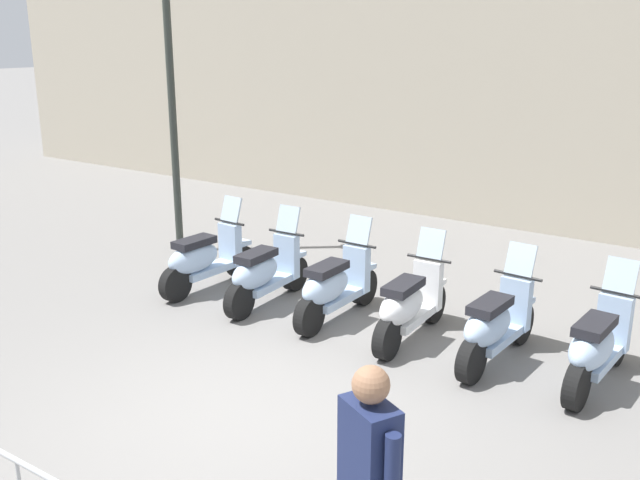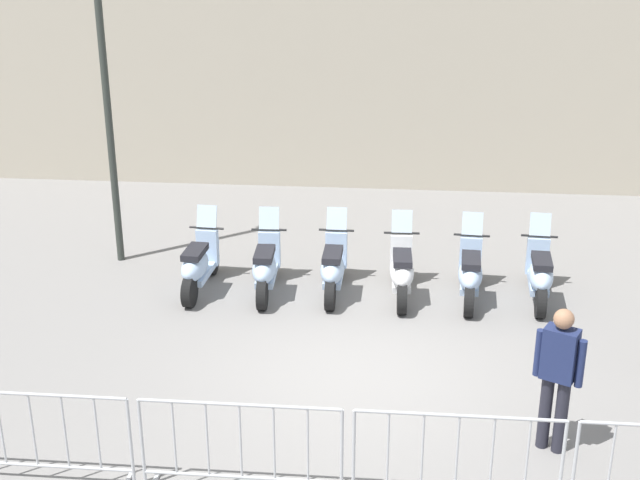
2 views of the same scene
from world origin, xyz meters
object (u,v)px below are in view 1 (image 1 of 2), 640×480
(motorcycle_1, at_px, (264,273))
(street_lamp, at_px, (168,31))
(motorcycle_2, at_px, (334,287))
(motorcycle_5, at_px, (597,347))
(motorcycle_3, at_px, (409,305))
(motorcycle_0, at_px, (204,259))
(motorcycle_4, at_px, (495,325))

(motorcycle_1, relative_size, street_lamp, 0.30)
(motorcycle_2, xyz_separation_m, motorcycle_5, (3.13, 0.28, 0.00))
(motorcycle_2, distance_m, motorcycle_3, 1.05)
(motorcycle_5, bearing_deg, motorcycle_2, -174.93)
(motorcycle_0, bearing_deg, motorcycle_4, 5.31)
(motorcycle_0, bearing_deg, motorcycle_5, 5.82)
(motorcycle_1, height_order, street_lamp, street_lamp)
(motorcycle_4, relative_size, motorcycle_5, 1.00)
(motorcycle_2, bearing_deg, motorcycle_1, -171.23)
(motorcycle_4, relative_size, street_lamp, 0.30)
(motorcycle_1, relative_size, motorcycle_5, 1.00)
(motorcycle_2, bearing_deg, motorcycle_0, -173.07)
(motorcycle_0, xyz_separation_m, street_lamp, (-1.73, 1.03, 3.04))
(motorcycle_3, distance_m, motorcycle_4, 1.04)
(motorcycle_3, distance_m, street_lamp, 5.78)
(motorcycle_4, bearing_deg, motorcycle_5, 7.83)
(motorcycle_2, bearing_deg, motorcycle_5, 5.07)
(motorcycle_0, height_order, motorcycle_5, same)
(street_lamp, bearing_deg, motorcycle_0, -30.71)
(motorcycle_2, relative_size, motorcycle_5, 1.00)
(motorcycle_2, xyz_separation_m, motorcycle_3, (1.05, 0.05, 0.00))
(motorcycle_5, relative_size, street_lamp, 0.30)
(motorcycle_1, distance_m, motorcycle_5, 4.19)
(motorcycle_2, bearing_deg, motorcycle_4, 3.68)
(motorcycle_1, relative_size, motorcycle_4, 1.00)
(motorcycle_4, height_order, motorcycle_5, same)
(motorcycle_2, distance_m, motorcycle_4, 2.09)
(motorcycle_0, distance_m, motorcycle_2, 2.10)
(motorcycle_3, bearing_deg, motorcycle_5, 6.23)
(motorcycle_0, relative_size, street_lamp, 0.30)
(motorcycle_2, relative_size, motorcycle_3, 1.00)
(motorcycle_0, xyz_separation_m, motorcycle_5, (5.21, 0.53, 0.00))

